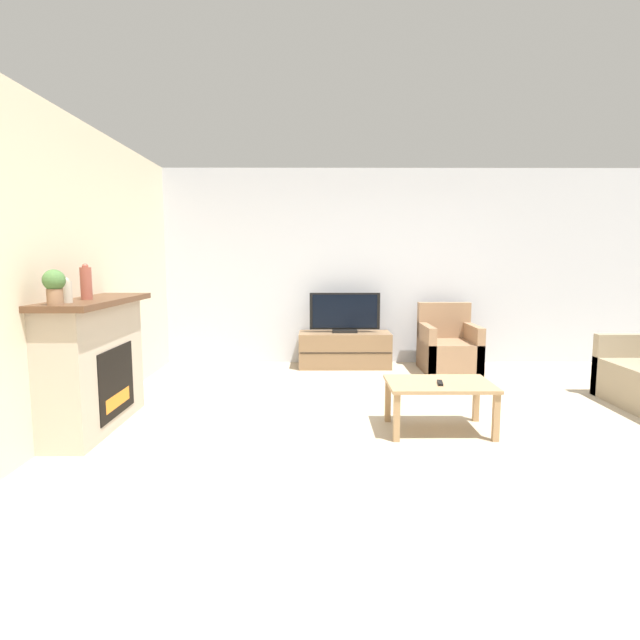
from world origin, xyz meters
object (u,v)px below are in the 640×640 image
object	(u,v)px
tv	(345,314)
remote	(440,383)
potted_plant	(54,285)
fireplace	(94,363)
coffee_table	(439,389)
mantel_vase_left	(67,291)
mantel_vase_centre_left	(86,283)
tv_stand	(345,350)
armchair	(448,349)

from	to	relation	value
tv	remote	distance (m)	2.72
potted_plant	fireplace	bearing A→B (deg)	91.59
remote	coffee_table	bearing A→B (deg)	89.10
potted_plant	coffee_table	world-z (taller)	potted_plant
mantel_vase_left	coffee_table	size ratio (longest dim) A/B	0.22
mantel_vase_centre_left	tv	bearing A→B (deg)	48.38
tv_stand	coffee_table	world-z (taller)	tv_stand
fireplace	mantel_vase_left	xyz separation A→B (m)	(0.02, -0.43, 0.65)
mantel_vase_left	mantel_vase_centre_left	distance (m)	0.33
armchair	mantel_vase_centre_left	bearing A→B (deg)	-147.31
mantel_vase_left	mantel_vase_centre_left	size ratio (longest dim) A/B	0.65
armchair	remote	xyz separation A→B (m)	(-0.69, -2.39, 0.15)
armchair	coffee_table	size ratio (longest dim) A/B	1.00
tv_stand	remote	distance (m)	2.72
fireplace	tv	size ratio (longest dim) A/B	1.50
mantel_vase_left	tv	bearing A→B (deg)	51.71
mantel_vase_centre_left	remote	bearing A→B (deg)	-1.11
coffee_table	mantel_vase_centre_left	bearing A→B (deg)	-179.86
tv_stand	armchair	world-z (taller)	armchair
mantel_vase_centre_left	armchair	distance (m)	4.43
fireplace	mantel_vase_left	bearing A→B (deg)	-87.75
mantel_vase_left	potted_plant	size ratio (longest dim) A/B	0.74
tv_stand	armchair	size ratio (longest dim) A/B	1.40
coffee_table	remote	xyz separation A→B (m)	(-0.01, -0.06, 0.07)
coffee_table	fireplace	bearing A→B (deg)	178.07
fireplace	mantel_vase_left	size ratio (longest dim) A/B	7.44
remote	mantel_vase_left	bearing A→B (deg)	-166.04
coffee_table	remote	bearing A→B (deg)	-99.72
mantel_vase_left	remote	world-z (taller)	mantel_vase_left
tv	armchair	xyz separation A→B (m)	(1.35, -0.24, -0.44)
tv_stand	potted_plant	bearing A→B (deg)	-126.61
mantel_vase_centre_left	potted_plant	distance (m)	0.50
mantel_vase_left	potted_plant	xyz separation A→B (m)	(0.00, -0.18, 0.06)
fireplace	tv	world-z (taller)	fireplace
mantel_vase_centre_left	tv	xyz separation A→B (m)	(2.28, 2.57, -0.55)
mantel_vase_centre_left	tv_stand	xyz separation A→B (m)	(2.28, 2.57, -1.04)
mantel_vase_centre_left	potted_plant	xyz separation A→B (m)	(0.00, -0.50, 0.01)
potted_plant	armchair	xyz separation A→B (m)	(3.63, 2.83, -0.99)
tv	coffee_table	size ratio (longest dim) A/B	1.08
potted_plant	tv_stand	world-z (taller)	potted_plant
tv_stand	tv	size ratio (longest dim) A/B	1.30
armchair	coffee_table	world-z (taller)	armchair
mantel_vase_left	tv	size ratio (longest dim) A/B	0.20
remote	fireplace	bearing A→B (deg)	-174.36
tv_stand	tv	bearing A→B (deg)	-90.00
mantel_vase_left	coffee_table	world-z (taller)	mantel_vase_left
fireplace	armchair	xyz separation A→B (m)	(3.65, 2.22, -0.29)
coffee_table	tv	bearing A→B (deg)	104.63
tv_stand	remote	size ratio (longest dim) A/B	8.01
potted_plant	tv	world-z (taller)	potted_plant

